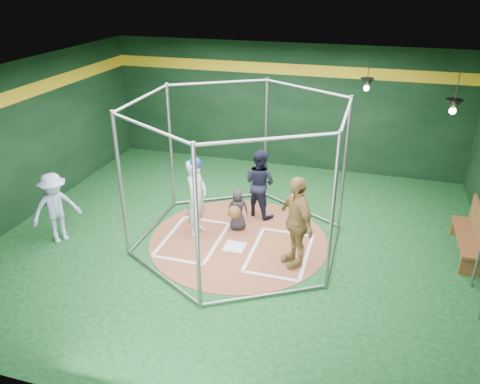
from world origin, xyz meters
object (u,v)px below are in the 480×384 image
(batter_figure, at_px, (197,197))
(visitor_leopard, at_px, (296,221))
(dugout_bench, at_px, (472,233))
(umpire, at_px, (260,183))

(batter_figure, height_order, visitor_leopard, visitor_leopard)
(batter_figure, relative_size, dugout_bench, 1.04)
(batter_figure, xyz_separation_m, umpire, (1.07, 1.22, -0.08))
(visitor_leopard, distance_m, umpire, 2.11)
(batter_figure, relative_size, umpire, 1.10)
(dugout_bench, bearing_deg, batter_figure, -172.18)
(visitor_leopard, xyz_separation_m, umpire, (-1.15, 1.76, -0.11))
(visitor_leopard, distance_m, dugout_bench, 3.61)
(batter_figure, height_order, dugout_bench, batter_figure)
(umpire, relative_size, dugout_bench, 0.95)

